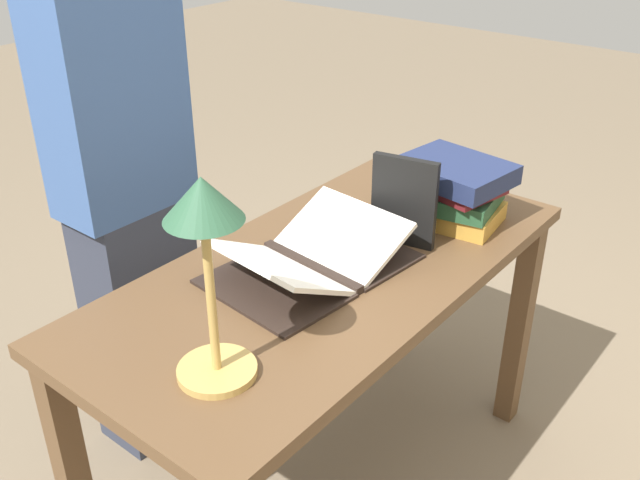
{
  "coord_description": "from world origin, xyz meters",
  "views": [
    {
      "loc": [
        1.2,
        0.93,
        1.67
      ],
      "look_at": [
        0.03,
        -0.01,
        0.85
      ],
      "focal_mm": 40.0,
      "sensor_mm": 36.0,
      "label": 1
    }
  ],
  "objects_px": {
    "book_stack_tall": "(453,190)",
    "book_standing_upright": "(404,202)",
    "person_reader": "(126,195)",
    "open_book": "(311,259)",
    "reading_lamp": "(206,238)",
    "coffee_mug": "(390,217)"
  },
  "relations": [
    {
      "from": "book_stack_tall",
      "to": "book_standing_upright",
      "type": "distance_m",
      "value": 0.2
    },
    {
      "from": "person_reader",
      "to": "book_stack_tall",
      "type": "bearing_deg",
      "value": -53.65
    },
    {
      "from": "open_book",
      "to": "reading_lamp",
      "type": "xyz_separation_m",
      "value": [
        0.42,
        0.11,
        0.27
      ]
    },
    {
      "from": "book_standing_upright",
      "to": "coffee_mug",
      "type": "distance_m",
      "value": 0.1
    },
    {
      "from": "reading_lamp",
      "to": "coffee_mug",
      "type": "height_order",
      "value": "reading_lamp"
    },
    {
      "from": "book_standing_upright",
      "to": "person_reader",
      "type": "distance_m",
      "value": 0.77
    },
    {
      "from": "book_standing_upright",
      "to": "coffee_mug",
      "type": "height_order",
      "value": "book_standing_upright"
    },
    {
      "from": "open_book",
      "to": "book_stack_tall",
      "type": "xyz_separation_m",
      "value": [
        -0.45,
        0.13,
        0.06
      ]
    },
    {
      "from": "book_standing_upright",
      "to": "person_reader",
      "type": "xyz_separation_m",
      "value": [
        0.34,
        -0.69,
        -0.06
      ]
    },
    {
      "from": "reading_lamp",
      "to": "coffee_mug",
      "type": "distance_m",
      "value": 0.76
    },
    {
      "from": "book_standing_upright",
      "to": "coffee_mug",
      "type": "xyz_separation_m",
      "value": [
        -0.03,
        -0.06,
        -0.07
      ]
    },
    {
      "from": "book_stack_tall",
      "to": "person_reader",
      "type": "distance_m",
      "value": 0.9
    },
    {
      "from": "open_book",
      "to": "person_reader",
      "type": "bearing_deg",
      "value": -76.4
    },
    {
      "from": "open_book",
      "to": "person_reader",
      "type": "relative_size",
      "value": 0.31
    },
    {
      "from": "open_book",
      "to": "book_standing_upright",
      "type": "bearing_deg",
      "value": 165.29
    },
    {
      "from": "reading_lamp",
      "to": "open_book",
      "type": "bearing_deg",
      "value": -165.63
    },
    {
      "from": "book_standing_upright",
      "to": "reading_lamp",
      "type": "xyz_separation_m",
      "value": [
        0.68,
        0.01,
        0.18
      ]
    },
    {
      "from": "open_book",
      "to": "reading_lamp",
      "type": "bearing_deg",
      "value": 19.86
    },
    {
      "from": "open_book",
      "to": "coffee_mug",
      "type": "relative_size",
      "value": 5.39
    },
    {
      "from": "coffee_mug",
      "to": "open_book",
      "type": "bearing_deg",
      "value": -7.2
    },
    {
      "from": "reading_lamp",
      "to": "coffee_mug",
      "type": "xyz_separation_m",
      "value": [
        -0.71,
        -0.07,
        -0.26
      ]
    },
    {
      "from": "coffee_mug",
      "to": "book_standing_upright",
      "type": "bearing_deg",
      "value": 62.91
    }
  ]
}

